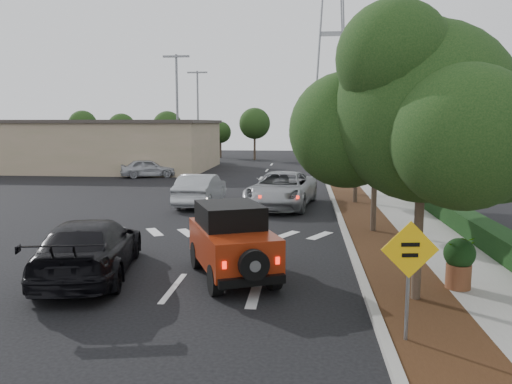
# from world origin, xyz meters

# --- Properties ---
(ground) EXTENTS (120.00, 120.00, 0.00)m
(ground) POSITION_xyz_m (0.00, 0.00, 0.00)
(ground) COLOR black
(ground) RESTS_ON ground
(curb) EXTENTS (0.20, 70.00, 0.15)m
(curb) POSITION_xyz_m (4.60, 12.00, 0.07)
(curb) COLOR #9E9B93
(curb) RESTS_ON ground
(planting_strip) EXTENTS (1.80, 70.00, 0.12)m
(planting_strip) POSITION_xyz_m (5.60, 12.00, 0.06)
(planting_strip) COLOR black
(planting_strip) RESTS_ON ground
(sidewalk) EXTENTS (2.00, 70.00, 0.12)m
(sidewalk) POSITION_xyz_m (7.50, 12.00, 0.06)
(sidewalk) COLOR gray
(sidewalk) RESTS_ON ground
(hedge) EXTENTS (0.80, 70.00, 0.80)m
(hedge) POSITION_xyz_m (8.90, 12.00, 0.40)
(hedge) COLOR black
(hedge) RESTS_ON ground
(commercial_building) EXTENTS (22.00, 12.00, 4.00)m
(commercial_building) POSITION_xyz_m (-16.00, 30.00, 2.00)
(commercial_building) COLOR gray
(commercial_building) RESTS_ON ground
(transmission_tower) EXTENTS (7.00, 4.00, 28.00)m
(transmission_tower) POSITION_xyz_m (6.00, 48.00, 0.00)
(transmission_tower) COLOR slate
(transmission_tower) RESTS_ON ground
(street_tree_near) EXTENTS (3.80, 3.80, 5.92)m
(street_tree_near) POSITION_xyz_m (5.60, -0.50, 0.00)
(street_tree_near) COLOR black
(street_tree_near) RESTS_ON ground
(street_tree_mid) EXTENTS (3.20, 3.20, 5.32)m
(street_tree_mid) POSITION_xyz_m (5.60, 6.50, 0.00)
(street_tree_mid) COLOR black
(street_tree_mid) RESTS_ON ground
(street_tree_far) EXTENTS (3.40, 3.40, 5.62)m
(street_tree_far) POSITION_xyz_m (5.60, 13.00, 0.00)
(street_tree_far) COLOR black
(street_tree_far) RESTS_ON ground
(light_pole_a) EXTENTS (2.00, 0.22, 9.00)m
(light_pole_a) POSITION_xyz_m (-6.50, 26.00, 0.00)
(light_pole_a) COLOR slate
(light_pole_a) RESTS_ON ground
(light_pole_b) EXTENTS (2.00, 0.22, 9.00)m
(light_pole_b) POSITION_xyz_m (-7.50, 38.00, 0.00)
(light_pole_b) COLOR slate
(light_pole_b) RESTS_ON ground
(red_jeep) EXTENTS (2.83, 3.88, 1.90)m
(red_jeep) POSITION_xyz_m (1.24, 1.09, 0.96)
(red_jeep) COLOR black
(red_jeep) RESTS_ON ground
(silver_suv_ahead) EXTENTS (3.59, 6.27, 1.65)m
(silver_suv_ahead) POSITION_xyz_m (2.06, 12.06, 0.82)
(silver_suv_ahead) COLOR #95979C
(silver_suv_ahead) RESTS_ON ground
(black_suv_oncoming) EXTENTS (3.07, 5.50, 1.51)m
(black_suv_oncoming) POSITION_xyz_m (-2.39, 0.73, 0.75)
(black_suv_oncoming) COLOR black
(black_suv_oncoming) RESTS_ON ground
(silver_sedan_oncoming) EXTENTS (1.79, 4.69, 1.53)m
(silver_sedan_oncoming) POSITION_xyz_m (-1.85, 12.09, 0.76)
(silver_sedan_oncoming) COLOR #A5A9AD
(silver_sedan_oncoming) RESTS_ON ground
(parked_suv) EXTENTS (4.26, 2.91, 1.35)m
(parked_suv) POSITION_xyz_m (-8.22, 23.91, 0.67)
(parked_suv) COLOR #B0B2B9
(parked_suv) RESTS_ON ground
(speed_hump_sign) EXTENTS (1.02, 0.14, 2.17)m
(speed_hump_sign) POSITION_xyz_m (4.96, -2.70, 1.51)
(speed_hump_sign) COLOR slate
(speed_hump_sign) RESTS_ON ground
(terracotta_planter) EXTENTS (0.72, 0.72, 1.25)m
(terracotta_planter) POSITION_xyz_m (6.74, 0.30, 0.85)
(terracotta_planter) COLOR brown
(terracotta_planter) RESTS_ON ground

